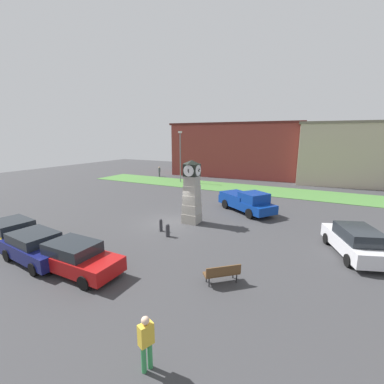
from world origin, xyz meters
TOP-DOWN VIEW (x-y plane):
  - ground_plane at (0.00, 0.00)m, footprint 83.21×83.21m
  - clock_tower at (1.20, 0.95)m, footprint 1.28×1.32m
  - bollard_near_tower at (0.15, -1.64)m, footprint 0.22×0.22m
  - bollard_mid_row at (1.08, -2.26)m, footprint 0.26×0.26m
  - car_navy_sedan at (-6.09, -7.67)m, footprint 4.26×2.47m
  - car_near_tower at (-3.18, -8.13)m, footprint 4.40×2.36m
  - car_by_building at (-0.29, -8.04)m, footprint 4.30×1.94m
  - car_far_lot at (11.58, 0.04)m, footprint 3.26×4.90m
  - pickup_truck at (4.06, 5.58)m, footprint 5.65×4.81m
  - bench at (6.15, -5.78)m, footprint 1.55×1.46m
  - pedestrian_near_bench at (-13.80, 18.67)m, footprint 0.47×0.41m
  - pedestrian_by_cars at (5.83, -10.78)m, footprint 0.37×0.46m
  - street_lamp_near_road at (-8.18, 15.71)m, footprint 0.50×0.24m
  - warehouse_blue_far at (-3.27, 25.37)m, footprint 20.89×8.34m
  - storefront_low_left at (12.98, 24.66)m, footprint 14.41×8.13m
  - grass_verge_far at (3.91, 15.26)m, footprint 49.93×5.81m

SIDE VIEW (x-z plane):
  - ground_plane at x=0.00m, z-range 0.00..0.00m
  - grass_verge_far at x=3.91m, z-range 0.00..0.04m
  - bollard_mid_row at x=1.08m, z-range 0.00..0.87m
  - bollard_near_tower at x=0.15m, z-range 0.01..0.89m
  - bench at x=6.15m, z-range 0.07..0.97m
  - car_near_tower at x=-3.18m, z-range 0.02..1.50m
  - car_by_building at x=-0.29m, z-range 0.02..1.51m
  - car_navy_sedan at x=-6.09m, z-range 0.01..1.58m
  - car_far_lot at x=11.58m, z-range 0.00..1.66m
  - pedestrian_near_bench at x=-13.80m, z-range 0.11..1.72m
  - pickup_truck at x=4.06m, z-range 0.01..1.86m
  - pedestrian_by_cars at x=5.83m, z-range 0.12..1.81m
  - clock_tower at x=1.20m, z-range -0.14..4.56m
  - street_lamp_near_road at x=-8.18m, z-range 0.51..7.56m
  - storefront_low_left at x=12.98m, z-range 0.01..8.24m
  - warehouse_blue_far at x=-3.27m, z-range 0.01..8.47m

